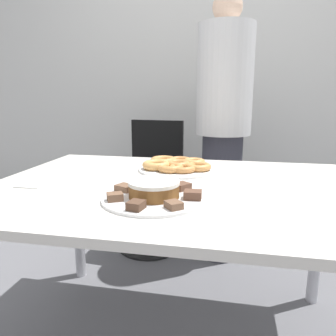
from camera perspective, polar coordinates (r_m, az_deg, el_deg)
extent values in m
cube|color=silver|center=(2.88, 7.20, 16.64)|extent=(8.00, 0.05, 2.60)
cube|color=silver|center=(1.30, 1.27, -3.51)|extent=(1.46, 1.06, 0.03)
cylinder|color=silver|center=(2.05, -15.41, -8.82)|extent=(0.06, 0.06, 0.72)
cylinder|color=silver|center=(1.91, 24.62, -11.23)|extent=(0.06, 0.06, 0.72)
cylinder|color=#383842|center=(2.24, 9.14, -4.97)|extent=(0.26, 0.26, 0.85)
cylinder|color=silver|center=(2.14, 9.87, 14.76)|extent=(0.35, 0.35, 0.67)
sphere|color=beige|center=(2.20, 10.33, 25.89)|extent=(0.18, 0.18, 0.18)
cylinder|color=black|center=(2.48, -3.28, -13.37)|extent=(0.44, 0.44, 0.01)
cylinder|color=#262626|center=(2.39, -3.35, -8.50)|extent=(0.06, 0.06, 0.44)
cube|color=black|center=(2.32, -3.43, -2.98)|extent=(0.48, 0.48, 0.04)
cube|color=black|center=(2.46, -1.89, 3.43)|extent=(0.40, 0.06, 0.42)
cylinder|color=white|center=(1.11, -2.45, -5.30)|extent=(0.35, 0.35, 0.01)
cylinder|color=white|center=(1.54, 1.76, -0.18)|extent=(0.37, 0.37, 0.01)
cylinder|color=brown|center=(1.10, -2.46, -3.95)|extent=(0.17, 0.17, 0.04)
cylinder|color=white|center=(1.09, -2.48, -2.53)|extent=(0.17, 0.17, 0.01)
cube|color=brown|center=(1.08, -9.21, -4.97)|extent=(0.06, 0.06, 0.02)
cube|color=#513828|center=(0.99, -5.59, -6.47)|extent=(0.05, 0.06, 0.03)
cube|color=brown|center=(1.00, 0.99, -6.45)|extent=(0.06, 0.07, 0.02)
cube|color=brown|center=(1.09, 4.33, -4.68)|extent=(0.06, 0.05, 0.03)
cube|color=brown|center=(1.19, 2.38, -3.22)|extent=(0.07, 0.08, 0.02)
cube|color=brown|center=(1.23, -2.60, -2.75)|extent=(0.06, 0.07, 0.02)
cube|color=brown|center=(1.18, -7.50, -3.42)|extent=(0.08, 0.07, 0.02)
torus|color=#C68447|center=(1.53, 1.76, 0.63)|extent=(0.12, 0.12, 0.03)
torus|color=#C68447|center=(1.47, 2.72, -0.04)|extent=(0.12, 0.12, 0.03)
torus|color=#D18E4C|center=(1.50, 5.33, 0.24)|extent=(0.12, 0.12, 0.03)
torus|color=#D18E4C|center=(1.58, 4.56, 0.97)|extent=(0.11, 0.11, 0.04)
torus|color=#C68447|center=(1.63, 2.09, 1.27)|extent=(0.12, 0.12, 0.03)
torus|color=#D18E4C|center=(1.61, -0.78, 1.24)|extent=(0.13, 0.13, 0.04)
torus|color=tan|center=(1.52, -2.03, 0.53)|extent=(0.13, 0.13, 0.04)
torus|color=#D18E4C|center=(1.47, 0.39, 0.05)|extent=(0.12, 0.12, 0.03)
cube|color=white|center=(1.38, -22.65, -2.74)|extent=(0.10, 0.08, 0.01)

